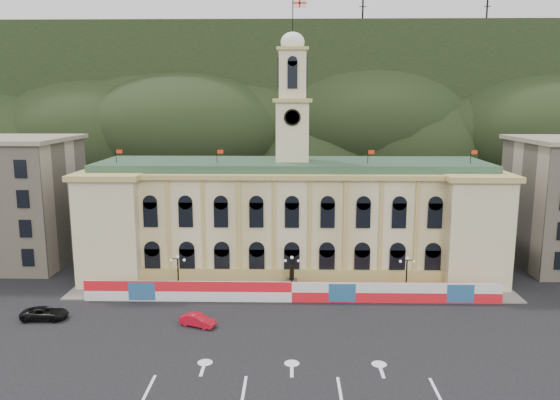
{
  "coord_description": "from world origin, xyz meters",
  "views": [
    {
      "loc": [
        -0.12,
        -47.08,
        23.74
      ],
      "look_at": [
        -1.47,
        18.0,
        11.89
      ],
      "focal_mm": 35.0,
      "sensor_mm": 36.0,
      "label": 1
    }
  ],
  "objects_px": {
    "red_sedan": "(198,320)",
    "black_suv": "(45,313)",
    "statue": "(292,284)",
    "lamp_center": "(292,272)"
  },
  "relations": [
    {
      "from": "statue",
      "to": "black_suv",
      "type": "xyz_separation_m",
      "value": [
        -27.23,
        -8.82,
        -0.49
      ]
    },
    {
      "from": "red_sedan",
      "to": "black_suv",
      "type": "bearing_deg",
      "value": 107.22
    },
    {
      "from": "black_suv",
      "to": "lamp_center",
      "type": "bearing_deg",
      "value": -76.31
    },
    {
      "from": "lamp_center",
      "to": "red_sedan",
      "type": "xyz_separation_m",
      "value": [
        -10.06,
        -9.28,
        -2.42
      ]
    },
    {
      "from": "statue",
      "to": "lamp_center",
      "type": "xyz_separation_m",
      "value": [
        0.0,
        -1.0,
        1.89
      ]
    },
    {
      "from": "lamp_center",
      "to": "red_sedan",
      "type": "height_order",
      "value": "lamp_center"
    },
    {
      "from": "red_sedan",
      "to": "black_suv",
      "type": "distance_m",
      "value": 17.23
    },
    {
      "from": "red_sedan",
      "to": "black_suv",
      "type": "height_order",
      "value": "black_suv"
    },
    {
      "from": "statue",
      "to": "black_suv",
      "type": "height_order",
      "value": "statue"
    },
    {
      "from": "lamp_center",
      "to": "red_sedan",
      "type": "relative_size",
      "value": 1.23
    }
  ]
}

